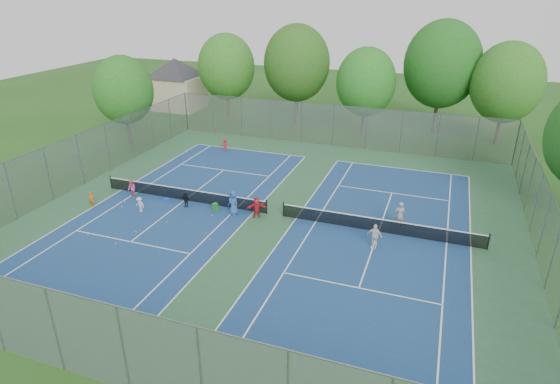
# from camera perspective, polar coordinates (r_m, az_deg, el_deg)

# --- Properties ---
(ground) EXTENTS (120.00, 120.00, 0.00)m
(ground) POSITION_cam_1_polar(r_m,az_deg,el_deg) (31.82, -0.61, -2.83)
(ground) COLOR #224E18
(ground) RESTS_ON ground
(court_pad) EXTENTS (32.00, 32.00, 0.01)m
(court_pad) POSITION_cam_1_polar(r_m,az_deg,el_deg) (31.82, -0.61, -2.82)
(court_pad) COLOR #2A5937
(court_pad) RESTS_ON ground
(court_left) EXTENTS (10.97, 23.77, 0.01)m
(court_left) POSITION_cam_1_polar(r_m,az_deg,el_deg) (34.65, -11.53, -0.98)
(court_left) COLOR navy
(court_left) RESTS_ON court_pad
(court_right) EXTENTS (10.97, 23.77, 0.01)m
(court_right) POSITION_cam_1_polar(r_m,az_deg,el_deg) (30.36, 11.91, -4.76)
(court_right) COLOR navy
(court_right) RESTS_ON court_pad
(net_left) EXTENTS (12.87, 0.10, 0.91)m
(net_left) POSITION_cam_1_polar(r_m,az_deg,el_deg) (34.47, -11.59, -0.32)
(net_left) COLOR black
(net_left) RESTS_ON ground
(net_right) EXTENTS (12.87, 0.10, 0.91)m
(net_right) POSITION_cam_1_polar(r_m,az_deg,el_deg) (30.16, 11.98, -4.02)
(net_right) COLOR black
(net_right) RESTS_ON ground
(fence_north) EXTENTS (32.00, 0.10, 4.00)m
(fence_north) POSITION_cam_1_polar(r_m,az_deg,el_deg) (45.47, 6.49, 8.04)
(fence_north) COLOR gray
(fence_north) RESTS_ON ground
(fence_south) EXTENTS (32.00, 0.10, 4.00)m
(fence_south) POSITION_cam_1_polar(r_m,az_deg,el_deg) (19.07, -18.52, -17.84)
(fence_south) COLOR gray
(fence_south) RESTS_ON ground
(fence_west) EXTENTS (0.10, 32.00, 4.00)m
(fence_west) POSITION_cam_1_polar(r_m,az_deg,el_deg) (39.17, -23.19, 3.60)
(fence_west) COLOR gray
(fence_west) RESTS_ON ground
(fence_east) EXTENTS (0.10, 32.00, 4.00)m
(fence_east) POSITION_cam_1_polar(r_m,az_deg,el_deg) (29.95, 29.49, -3.72)
(fence_east) COLOR gray
(fence_east) RESTS_ON ground
(house) EXTENTS (11.03, 11.03, 7.30)m
(house) POSITION_cam_1_polar(r_m,az_deg,el_deg) (60.71, -12.63, 13.78)
(house) COLOR #B7A88C
(house) RESTS_ON ground
(tree_nw) EXTENTS (6.40, 6.40, 9.58)m
(tree_nw) POSITION_cam_1_polar(r_m,az_deg,el_deg) (54.85, -6.55, 14.93)
(tree_nw) COLOR #443326
(tree_nw) RESTS_ON ground
(tree_nl) EXTENTS (7.20, 7.20, 10.69)m
(tree_nl) POSITION_cam_1_polar(r_m,az_deg,el_deg) (52.70, 2.05, 15.42)
(tree_nl) COLOR #443326
(tree_nl) RESTS_ON ground
(tree_nc) EXTENTS (6.00, 6.00, 8.85)m
(tree_nc) POSITION_cam_1_polar(r_m,az_deg,el_deg) (49.10, 10.44, 13.06)
(tree_nc) COLOR #443326
(tree_nc) RESTS_ON ground
(tree_nr) EXTENTS (7.60, 7.60, 11.42)m
(tree_nr) POSITION_cam_1_polar(r_m,az_deg,el_deg) (51.15, 19.18, 14.47)
(tree_nr) COLOR #443326
(tree_nr) RESTS_ON ground
(tree_ne) EXTENTS (6.60, 6.60, 9.77)m
(tree_ne) POSITION_cam_1_polar(r_m,az_deg,el_deg) (49.59, 25.95, 11.89)
(tree_ne) COLOR #443326
(tree_ne) RESTS_ON ground
(tree_side_w) EXTENTS (5.60, 5.60, 8.47)m
(tree_side_w) POSITION_cam_1_polar(r_m,az_deg,el_deg) (47.56, -18.56, 11.70)
(tree_side_w) COLOR #443326
(tree_side_w) RESTS_ON ground
(ball_crate) EXTENTS (0.38, 0.38, 0.26)m
(ball_crate) POSITION_cam_1_polar(r_m,az_deg,el_deg) (34.70, -13.70, -0.95)
(ball_crate) COLOR blue
(ball_crate) RESTS_ON ground
(ball_hopper) EXTENTS (0.38, 0.38, 0.60)m
(ball_hopper) POSITION_cam_1_polar(r_m,az_deg,el_deg) (32.54, -7.91, -1.86)
(ball_hopper) COLOR #24872E
(ball_hopper) RESTS_ON ground
(student_a) EXTENTS (0.45, 0.32, 1.16)m
(student_a) POSITION_cam_1_polar(r_m,az_deg,el_deg) (35.29, -21.98, -0.84)
(student_a) COLOR #C45B12
(student_a) RESTS_ON ground
(student_b) EXTENTS (0.82, 0.76, 1.34)m
(student_b) POSITION_cam_1_polar(r_m,az_deg,el_deg) (35.89, -17.63, 0.37)
(student_b) COLOR #E45882
(student_b) RESTS_ON ground
(student_c) EXTENTS (0.75, 0.49, 1.09)m
(student_c) POSITION_cam_1_polar(r_m,az_deg,el_deg) (33.47, -16.72, -1.47)
(student_c) COLOR silver
(student_c) RESTS_ON ground
(student_d) EXTENTS (0.66, 0.31, 1.10)m
(student_d) POSITION_cam_1_polar(r_m,az_deg,el_deg) (33.41, -11.43, -0.93)
(student_d) COLOR black
(student_d) RESTS_ON ground
(student_e) EXTENTS (0.97, 0.81, 1.70)m
(student_e) POSITION_cam_1_polar(r_m,az_deg,el_deg) (31.74, -5.73, -1.32)
(student_e) COLOR #295199
(student_e) RESTS_ON ground
(student_f) EXTENTS (1.40, 0.99, 1.45)m
(student_f) POSITION_cam_1_polar(r_m,az_deg,el_deg) (31.25, -2.86, -1.91)
(student_f) COLOR red
(student_f) RESTS_ON ground
(child_far_baseline) EXTENTS (0.85, 0.61, 1.18)m
(child_far_baseline) POSITION_cam_1_polar(r_m,az_deg,el_deg) (44.33, -6.67, 5.71)
(child_far_baseline) COLOR #AD1823
(child_far_baseline) RESTS_ON ground
(instructor) EXTENTS (0.75, 0.59, 1.81)m
(instructor) POSITION_cam_1_polar(r_m,az_deg,el_deg) (30.78, 14.39, -2.74)
(instructor) COLOR gray
(instructor) RESTS_ON ground
(teen_court_b) EXTENTS (0.95, 0.49, 1.54)m
(teen_court_b) POSITION_cam_1_polar(r_m,az_deg,el_deg) (28.24, 11.44, -5.27)
(teen_court_b) COLOR silver
(teen_court_b) RESTS_ON ground
(tennis_ball_0) EXTENTS (0.07, 0.07, 0.07)m
(tennis_ball_0) POSITION_cam_1_polar(r_m,az_deg,el_deg) (32.01, -8.30, -2.87)
(tennis_ball_0) COLOR #D1EC36
(tennis_ball_0) RESTS_ON ground
(tennis_ball_1) EXTENTS (0.07, 0.07, 0.07)m
(tennis_ball_1) POSITION_cam_1_polar(r_m,az_deg,el_deg) (31.72, -13.64, -3.59)
(tennis_ball_1) COLOR #BBDE33
(tennis_ball_1) RESTS_ON ground
(tennis_ball_2) EXTENTS (0.07, 0.07, 0.07)m
(tennis_ball_2) POSITION_cam_1_polar(r_m,az_deg,el_deg) (30.02, -19.37, -6.00)
(tennis_ball_2) COLOR #BDD832
(tennis_ball_2) RESTS_ON ground
(tennis_ball_3) EXTENTS (0.07, 0.07, 0.07)m
(tennis_ball_3) POSITION_cam_1_polar(r_m,az_deg,el_deg) (29.88, -9.03, -4.97)
(tennis_ball_3) COLOR #A4C62E
(tennis_ball_3) RESTS_ON ground
(tennis_ball_4) EXTENTS (0.07, 0.07, 0.07)m
(tennis_ball_4) POSITION_cam_1_polar(r_m,az_deg,el_deg) (30.98, -17.14, -4.70)
(tennis_ball_4) COLOR #E9F438
(tennis_ball_4) RESTS_ON ground
(tennis_ball_5) EXTENTS (0.07, 0.07, 0.07)m
(tennis_ball_5) POSITION_cam_1_polar(r_m,az_deg,el_deg) (35.40, -18.37, -1.18)
(tennis_ball_5) COLOR yellow
(tennis_ball_5) RESTS_ON ground
(tennis_ball_6) EXTENTS (0.07, 0.07, 0.07)m
(tennis_ball_6) POSITION_cam_1_polar(r_m,az_deg,el_deg) (35.04, -16.79, -1.24)
(tennis_ball_6) COLOR #D4F238
(tennis_ball_6) RESTS_ON ground
(tennis_ball_7) EXTENTS (0.07, 0.07, 0.07)m
(tennis_ball_7) POSITION_cam_1_polar(r_m,az_deg,el_deg) (29.11, -8.48, -5.77)
(tennis_ball_7) COLOR #C8E234
(tennis_ball_7) RESTS_ON ground
(tennis_ball_8) EXTENTS (0.07, 0.07, 0.07)m
(tennis_ball_8) POSITION_cam_1_polar(r_m,az_deg,el_deg) (32.65, -13.89, -2.79)
(tennis_ball_8) COLOR gold
(tennis_ball_8) RESTS_ON ground
(tennis_ball_9) EXTENTS (0.07, 0.07, 0.07)m
(tennis_ball_9) POSITION_cam_1_polar(r_m,az_deg,el_deg) (31.68, -22.34, -4.85)
(tennis_ball_9) COLOR #CADF34
(tennis_ball_9) RESTS_ON ground
(tennis_ball_10) EXTENTS (0.07, 0.07, 0.07)m
(tennis_ball_10) POSITION_cam_1_polar(r_m,az_deg,el_deg) (34.90, -19.45, -1.71)
(tennis_ball_10) COLOR #B1C12C
(tennis_ball_10) RESTS_ON ground
(tennis_ball_11) EXTENTS (0.07, 0.07, 0.07)m
(tennis_ball_11) POSITION_cam_1_polar(r_m,az_deg,el_deg) (34.71, -18.72, -1.74)
(tennis_ball_11) COLOR #DEEC36
(tennis_ball_11) RESTS_ON ground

